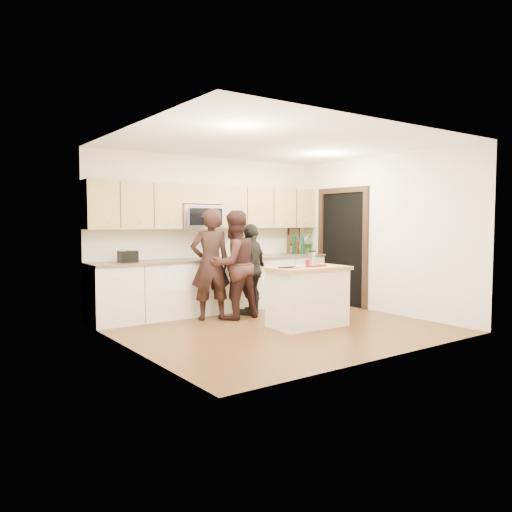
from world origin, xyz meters
TOP-DOWN VIEW (x-y plane):
  - floor at (0.00, 0.00)m, footprint 4.50×4.50m
  - room_shell at (0.00, 0.00)m, footprint 4.52×4.02m
  - back_cabinetry at (0.00, 1.69)m, footprint 4.50×0.66m
  - upper_cabinetry at (0.03, 1.83)m, footprint 4.50×0.33m
  - microwave at (-0.31, 1.80)m, footprint 0.76×0.41m
  - doorway at (2.23, 0.90)m, footprint 0.06×1.25m
  - framed_picture at (1.95, 1.98)m, footprint 0.30×0.03m
  - dish_towel at (-0.95, 1.50)m, footprint 0.34×0.60m
  - island at (0.42, -0.16)m, footprint 1.23×0.76m
  - red_plate at (0.59, -0.19)m, footprint 0.28×0.28m
  - box_grater at (0.46, -0.22)m, footprint 0.08×0.07m
  - drink_glass at (0.36, -0.24)m, footprint 0.07×0.07m
  - cutting_board at (0.07, -0.20)m, footprint 0.26×0.19m
  - tongs at (-0.07, -0.28)m, footprint 0.29×0.05m
  - knife at (0.07, -0.34)m, footprint 0.19×0.03m
  - toaster at (-1.65, 1.67)m, footprint 0.28×0.20m
  - bottle_cluster at (1.81, 1.71)m, footprint 0.55×0.35m
  - orchid at (2.10, 1.72)m, footprint 0.33×0.30m
  - woman_left at (-0.49, 1.13)m, footprint 0.74×0.58m
  - woman_center at (-0.15, 0.96)m, footprint 0.88×0.70m
  - woman_right at (0.31, 1.13)m, footprint 0.97×0.77m

SIDE VIEW (x-z plane):
  - floor at x=0.00m, z-range 0.00..0.00m
  - island at x=0.42m, z-range 0.00..0.90m
  - back_cabinetry at x=0.00m, z-range 0.00..0.94m
  - woman_right at x=0.31m, z-range 0.00..1.53m
  - dish_towel at x=-0.95m, z-range 0.56..1.04m
  - woman_center at x=-0.15m, z-range 0.00..1.75m
  - woman_left at x=-0.49m, z-range 0.00..1.77m
  - red_plate at x=0.59m, z-range 0.90..0.92m
  - cutting_board at x=0.07m, z-range 0.90..0.92m
  - knife at x=0.07m, z-range 0.92..0.92m
  - tongs at x=-0.07m, z-range 0.92..0.93m
  - drink_glass at x=0.36m, z-range 0.90..1.01m
  - toaster at x=-1.65m, z-range 0.94..1.12m
  - box_grater at x=0.46m, z-range 0.92..1.14m
  - bottle_cluster at x=1.81m, z-range 0.92..1.32m
  - doorway at x=2.23m, z-range 0.06..2.26m
  - orchid at x=2.10m, z-range 0.94..1.45m
  - framed_picture at x=1.95m, z-range 1.09..1.47m
  - microwave at x=-0.31m, z-range 1.45..1.85m
  - room_shell at x=0.00m, z-range 0.38..3.09m
  - upper_cabinetry at x=0.03m, z-range 1.47..2.22m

